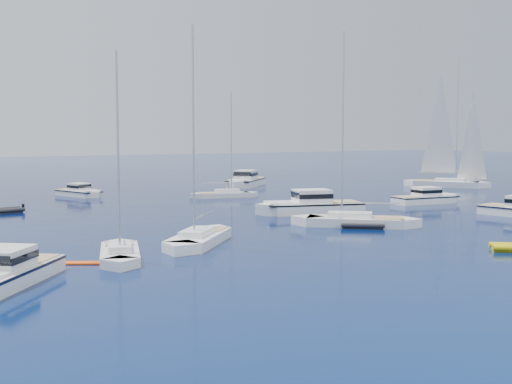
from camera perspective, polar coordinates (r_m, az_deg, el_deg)
ground at (r=41.76m, az=18.60°, el=-5.57°), size 400.00×400.00×0.00m
motor_cruiser_left at (r=35.17m, az=-21.09°, el=-7.62°), size 7.83×8.82×2.38m
motor_cruiser_centre at (r=62.20m, az=4.70°, el=-1.88°), size 11.62×6.35×2.92m
motor_cruiser_far_r at (r=73.52m, az=14.74°, el=-0.96°), size 8.96×3.62×2.29m
motor_cruiser_distant at (r=93.91m, az=-0.94°, el=0.49°), size 10.59×10.49×3.00m
motor_cruiser_horizon at (r=81.81m, az=-15.12°, el=-0.37°), size 4.93×8.18×2.05m
sailboat_fore at (r=40.59m, az=-11.80°, el=-5.71°), size 4.87×8.98×12.80m
sailboat_mid_r at (r=54.16m, az=8.67°, el=-2.96°), size 10.23×9.56×16.35m
sailboat_mid_l at (r=45.11m, az=-5.00°, el=-4.54°), size 9.05×9.39×15.22m
sailboat_centre at (r=77.74m, az=-2.79°, el=-0.48°), size 9.05×4.33×12.88m
sailboat_sails_r at (r=97.19m, az=16.29°, el=0.44°), size 10.03×12.22×18.61m
sailboat_sails_far at (r=111.45m, az=18.17°, el=0.96°), size 8.83×9.20×14.89m
tender_grey_near at (r=53.15m, az=9.29°, el=-3.12°), size 4.06×3.77×0.95m
tender_grey_far at (r=66.94m, az=-21.29°, el=-1.72°), size 4.24×2.67×0.95m
kayak_orange at (r=39.31m, az=-14.29°, el=-6.11°), size 3.02×2.03×0.30m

